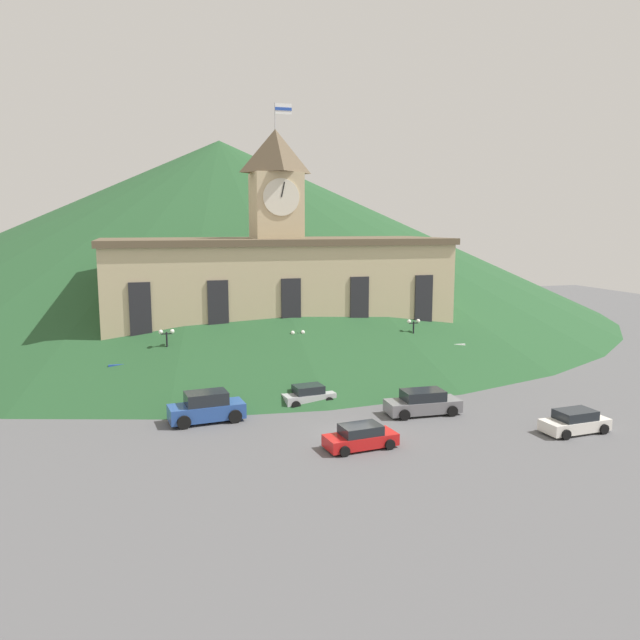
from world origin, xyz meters
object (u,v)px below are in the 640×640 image
car_white_taxi (575,422)px  car_red_sedan (361,437)px  car_gray_pickup (423,403)px  street_lamp_center (413,334)px  street_lamp_left (298,344)px  pedestrian (182,388)px  car_silver_hatch (308,396)px  street_lamp_far_left (167,346)px  car_blue_van (207,408)px

car_white_taxi → car_red_sedan: size_ratio=1.01×
car_gray_pickup → street_lamp_center: bearing=-109.5°
street_lamp_center → car_red_sedan: size_ratio=1.07×
street_lamp_left → pedestrian: street_lamp_left is taller
street_lamp_left → car_silver_hatch: (-1.09, -7.41, -2.54)m
street_lamp_far_left → pedestrian: size_ratio=2.72×
car_blue_van → car_red_sedan: 11.44m
car_white_taxi → car_red_sedan: (-14.37, 1.23, -0.02)m
street_lamp_center → car_blue_van: 21.96m
street_lamp_far_left → pedestrian: bearing=-76.8°
car_silver_hatch → car_gray_pickup: 8.54m
car_blue_van → street_lamp_far_left: bearing=-83.1°
car_gray_pickup → pedestrian: 18.19m
street_lamp_center → car_silver_hatch: size_ratio=1.20×
car_blue_van → car_gray_pickup: bearing=164.5°
car_silver_hatch → car_gray_pickup: size_ratio=0.76×
car_white_taxi → street_lamp_center: bearing=-84.6°
street_lamp_left → car_blue_van: street_lamp_left is taller
car_silver_hatch → car_blue_van: bearing=7.6°
street_lamp_far_left → car_blue_van: 9.97m
pedestrian → street_lamp_far_left: bearing=14.1°
car_gray_pickup → car_red_sedan: car_gray_pickup is taller
car_blue_van → car_white_taxi: bearing=152.7°
street_lamp_far_left → car_blue_van: street_lamp_far_left is taller
car_red_sedan → pedestrian: bearing=119.4°
street_lamp_far_left → street_lamp_center: (21.80, 0.00, -0.07)m
street_lamp_far_left → street_lamp_left: 10.97m
car_gray_pickup → car_red_sedan: 8.38m
car_white_taxi → car_gray_pickup: car_gray_pickup is taller
car_silver_hatch → car_red_sedan: (0.64, -9.71, -0.02)m
car_white_taxi → street_lamp_left: bearing=-57.0°
street_lamp_far_left → car_red_sedan: 20.31m
street_lamp_center → pedestrian: bearing=-169.9°
street_lamp_left → car_silver_hatch: street_lamp_left is taller
street_lamp_left → car_blue_van: bearing=-133.4°
car_red_sedan → car_blue_van: bearing=131.0°
street_lamp_far_left → street_lamp_center: bearing=0.0°
car_blue_van → street_lamp_left: bearing=-139.2°
street_lamp_center → pedestrian: (-20.93, -3.74, -2.56)m
street_lamp_center → car_white_taxi: size_ratio=1.06×
car_red_sedan → pedestrian: (-9.65, 13.38, 0.33)m
street_lamp_left → street_lamp_center: 10.84m
car_gray_pickup → car_red_sedan: (-6.59, -5.17, -0.14)m
car_silver_hatch → car_gray_pickup: bearing=141.3°
street_lamp_center → street_lamp_left: bearing=180.0°
street_lamp_far_left → street_lamp_left: (10.96, 0.00, -0.40)m
street_lamp_center → car_red_sedan: 20.70m
street_lamp_center → car_white_taxi: bearing=-80.4°
pedestrian → car_white_taxi: bearing=-120.3°
street_lamp_center → car_gray_pickup: (-4.70, -11.95, -2.75)m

